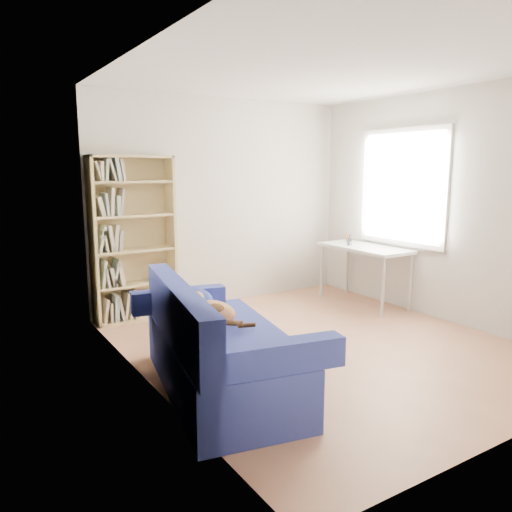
{
  "coord_description": "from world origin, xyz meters",
  "views": [
    {
      "loc": [
        -3.04,
        -3.65,
        1.73
      ],
      "look_at": [
        -0.4,
        0.58,
        0.85
      ],
      "focal_mm": 35.0,
      "sensor_mm": 36.0,
      "label": 1
    }
  ],
  "objects_px": {
    "sofa": "(216,349)",
    "pen_cup": "(349,241)",
    "bookshelf": "(134,246)",
    "desk": "(364,252)"
  },
  "relations": [
    {
      "from": "bookshelf",
      "to": "pen_cup",
      "type": "bearing_deg",
      "value": -15.67
    },
    {
      "from": "desk",
      "to": "pen_cup",
      "type": "height_order",
      "value": "pen_cup"
    },
    {
      "from": "pen_cup",
      "to": "bookshelf",
      "type": "bearing_deg",
      "value": 164.33
    },
    {
      "from": "desk",
      "to": "pen_cup",
      "type": "relative_size",
      "value": 8.4
    },
    {
      "from": "sofa",
      "to": "pen_cup",
      "type": "relative_size",
      "value": 13.45
    },
    {
      "from": "sofa",
      "to": "desk",
      "type": "relative_size",
      "value": 1.6
    },
    {
      "from": "bookshelf",
      "to": "desk",
      "type": "distance_m",
      "value": 2.86
    },
    {
      "from": "desk",
      "to": "bookshelf",
      "type": "bearing_deg",
      "value": 161.42
    },
    {
      "from": "desk",
      "to": "pen_cup",
      "type": "distance_m",
      "value": 0.24
    },
    {
      "from": "desk",
      "to": "pen_cup",
      "type": "bearing_deg",
      "value": 120.32
    }
  ]
}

